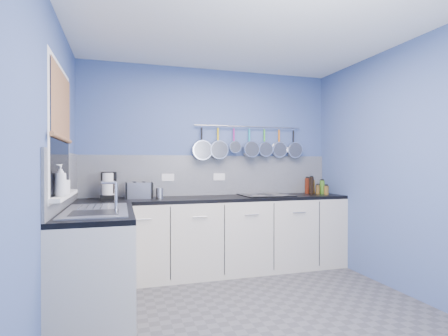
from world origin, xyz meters
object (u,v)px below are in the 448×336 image
coffee_maker (109,186)px  toaster (139,190)px  hob (265,195)px  soap_bottle_a (60,180)px  soap_bottle_b (63,184)px  paper_towel (108,186)px  canister (160,193)px

coffee_maker → toaster: coffee_maker is taller
toaster → hob: toaster is taller
coffee_maker → hob: coffee_maker is taller
soap_bottle_a → soap_bottle_b: size_ratio=1.39×
coffee_maker → hob: bearing=0.4°
paper_towel → hob: size_ratio=0.49×
soap_bottle_b → coffee_maker: size_ratio=0.56×
coffee_maker → paper_towel: bearing=-103.0°
soap_bottle_a → soap_bottle_b: 0.12m
toaster → canister: toaster is taller
soap_bottle_b → toaster: 1.32m
paper_towel → soap_bottle_b: bearing=-105.4°
soap_bottle_b → paper_towel: bearing=74.6°
soap_bottle_a → paper_towel: soap_bottle_a is taller
toaster → soap_bottle_b: bearing=-107.1°
soap_bottle_a → hob: (2.16, 1.20, -0.26)m
soap_bottle_b → canister: bearing=52.6°
canister → hob: size_ratio=0.20×
soap_bottle_a → paper_towel: 1.22m
canister → soap_bottle_a: bearing=-124.8°
coffee_maker → canister: coffee_maker is taller
soap_bottle_a → toaster: 1.43m
soap_bottle_b → paper_towel: size_ratio=0.58×
soap_bottle_b → toaster: soap_bottle_b is taller
toaster → soap_bottle_a: bearing=-104.9°
soap_bottle_b → hob: size_ratio=0.29×
coffee_maker → toaster: (0.33, 0.06, -0.06)m
soap_bottle_b → canister: (0.85, 1.12, -0.18)m
toaster → coffee_maker: bearing=-157.6°
soap_bottle_a → hob: soap_bottle_a is taller
soap_bottle_b → coffee_maker: soap_bottle_b is taller
soap_bottle_a → paper_towel: (0.29, 1.18, -0.12)m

